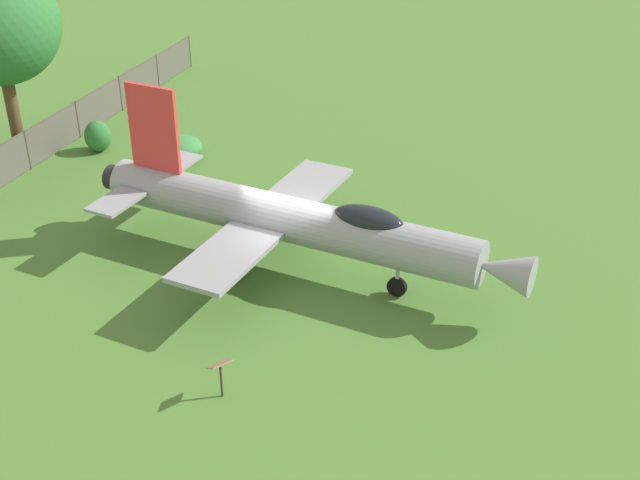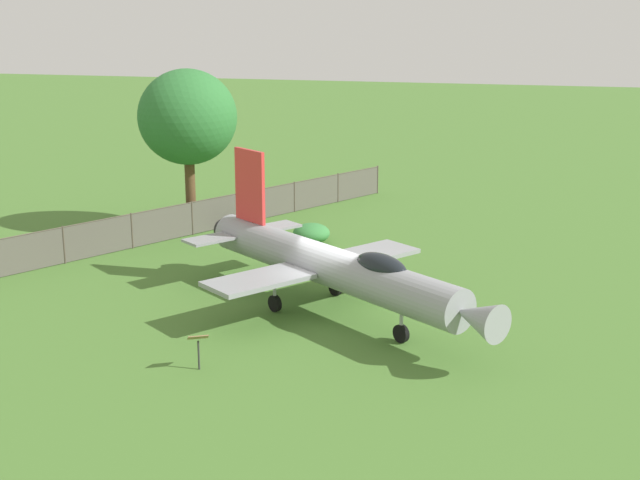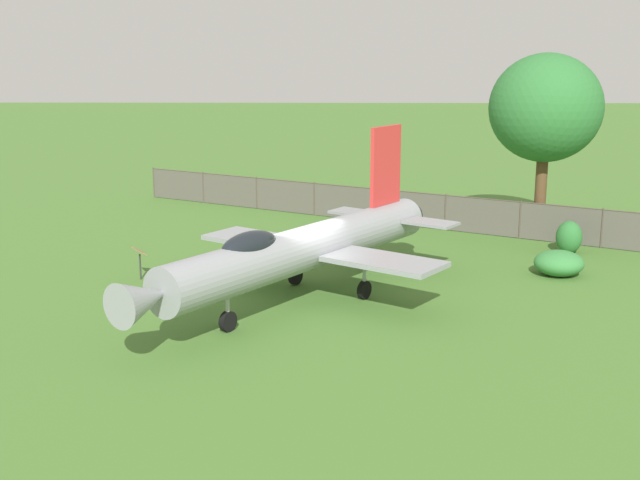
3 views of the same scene
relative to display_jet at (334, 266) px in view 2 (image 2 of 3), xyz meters
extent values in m
plane|color=#47722D|center=(0.19, 0.27, -1.78)|extent=(200.00, 200.00, 0.00)
cylinder|color=gray|center=(0.19, 0.27, -0.06)|extent=(8.29, 10.86, 1.41)
cone|color=gray|center=(-3.73, -5.24, -0.06)|extent=(1.90, 2.00, 1.20)
cylinder|color=black|center=(3.91, 5.50, -0.06)|extent=(1.04, 0.98, 0.84)
ellipsoid|color=black|center=(-1.38, -1.94, 0.54)|extent=(2.01, 2.31, 0.84)
cube|color=red|center=(2.91, 4.09, 2.05)|extent=(1.16, 1.55, 2.80)
cube|color=gray|center=(2.60, -0.68, -0.23)|extent=(4.01, 3.59, 0.16)
cube|color=gray|center=(-1.50, 2.23, -0.23)|extent=(4.01, 3.59, 0.16)
cube|color=gray|center=(4.50, 3.56, 0.08)|extent=(2.10, 1.94, 0.10)
cube|color=gray|center=(1.89, 5.42, 0.08)|extent=(2.10, 1.94, 0.10)
cylinder|color=#A5A8AD|center=(-1.95, -2.74, -0.84)|extent=(0.12, 0.12, 1.28)
cylinder|color=black|center=(-1.95, -2.74, -1.48)|extent=(0.49, 0.59, 0.60)
cylinder|color=#A5A8AD|center=(2.05, 0.46, -0.84)|extent=(0.12, 0.12, 1.28)
cylinder|color=black|center=(2.05, 0.46, -1.48)|extent=(0.49, 0.59, 0.60)
cylinder|color=#A5A8AD|center=(-0.24, 2.09, -0.84)|extent=(0.12, 0.12, 1.28)
cylinder|color=black|center=(-0.24, 2.09, -1.48)|extent=(0.49, 0.59, 0.60)
cylinder|color=brown|center=(9.87, 9.67, 0.32)|extent=(0.49, 0.49, 4.19)
ellipsoid|color=#2D7033|center=(9.87, 9.67, 3.70)|extent=(4.68, 4.66, 4.50)
cylinder|color=#4C4238|center=(20.69, 2.71, -0.97)|extent=(0.08, 0.08, 1.63)
cylinder|color=#4C4238|center=(17.76, 4.34, -0.97)|extent=(0.08, 0.08, 1.63)
cylinder|color=#4C4238|center=(14.83, 5.97, -0.97)|extent=(0.08, 0.08, 1.63)
cylinder|color=#4C4238|center=(11.89, 7.60, -0.97)|extent=(0.08, 0.08, 1.63)
cylinder|color=#4C4238|center=(8.96, 9.24, -0.97)|extent=(0.08, 0.08, 1.63)
cylinder|color=#4C4238|center=(6.03, 10.87, -0.97)|extent=(0.08, 0.08, 1.63)
cylinder|color=#4C4238|center=(3.09, 12.50, -0.97)|extent=(0.08, 0.08, 1.63)
cylinder|color=#4C4238|center=(6.03, 10.87, -0.20)|extent=(29.36, 16.36, 0.05)
cube|color=#59544C|center=(6.03, 10.87, -0.97)|extent=(29.35, 16.33, 1.56)
ellipsoid|color=#2D7033|center=(10.33, 6.69, -1.13)|extent=(1.01, 1.07, 1.29)
ellipsoid|color=#387F3D|center=(9.06, 3.40, -1.33)|extent=(1.75, 1.70, 0.90)
cylinder|color=#333333|center=(-5.68, 2.66, -1.33)|extent=(0.06, 0.06, 0.90)
cube|color=olive|center=(-5.68, 2.66, -0.76)|extent=(0.64, 0.72, 0.25)
camera|label=1|loc=(-22.00, 2.84, 12.06)|focal=46.77mm
camera|label=2|loc=(-27.58, -7.08, 8.55)|focal=48.28mm
camera|label=3|loc=(0.99, -25.03, 6.07)|focal=46.33mm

